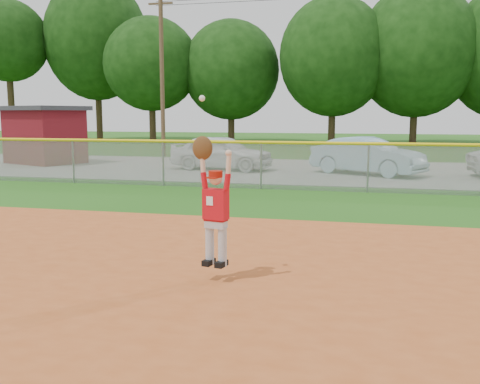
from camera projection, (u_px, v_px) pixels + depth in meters
name	position (u px, v px, depth m)	size (l,w,h in m)	color
ground	(127.00, 285.00, 7.57)	(120.00, 120.00, 0.00)	#205413
parking_strip	(288.00, 170.00, 22.98)	(44.00, 10.00, 0.03)	gray
car_white_a	(221.00, 152.00, 22.78)	(1.76, 4.39, 1.49)	white
car_blue	(367.00, 156.00, 20.99)	(1.55, 4.43, 1.46)	#8CBAD1
utility_shed	(45.00, 134.00, 25.68)	(4.48, 4.02, 2.76)	#570C12
outfield_fence	(261.00, 162.00, 17.08)	(40.06, 0.10, 1.55)	gray
power_lines	(324.00, 70.00, 27.86)	(19.40, 0.24, 9.00)	#4C3823
tree_line	(340.00, 49.00, 42.77)	(62.37, 13.00, 14.43)	#422D1C
ballplayer	(214.00, 202.00, 7.54)	(0.61, 0.32, 2.40)	silver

